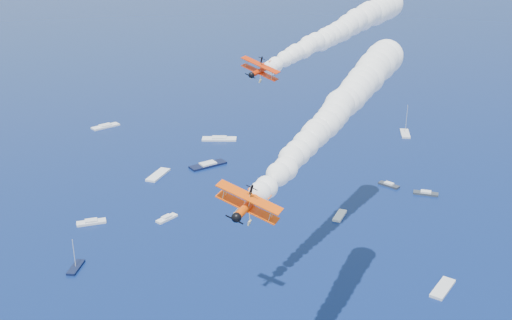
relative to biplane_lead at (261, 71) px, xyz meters
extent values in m
cube|color=silver|center=(48.38, 4.09, -58.87)|extent=(9.87, 8.70, 0.70)
cube|color=#313741|center=(73.87, 53.84, -58.87)|extent=(8.09, 6.55, 0.70)
cube|color=black|center=(-38.09, 39.89, -58.87)|extent=(5.00, 7.55, 0.70)
cube|color=black|center=(10.11, 98.76, -58.87)|extent=(14.67, 8.54, 0.70)
cube|color=white|center=(-11.05, 60.56, -58.87)|extent=(7.18, 5.81, 0.70)
cube|color=white|center=(-23.32, 154.82, -58.87)|extent=(12.73, 8.32, 0.70)
cube|color=#2C303B|center=(65.42, 63.41, -58.87)|extent=(5.76, 7.44, 0.70)
cube|color=silver|center=(-33.12, 64.53, -58.87)|extent=(8.64, 2.93, 0.70)
cube|color=white|center=(40.04, 47.30, -58.87)|extent=(6.86, 7.53, 0.70)
cube|color=silver|center=(97.47, 108.99, -58.87)|extent=(7.66, 11.36, 0.70)
cube|color=white|center=(-8.85, 94.80, -58.87)|extent=(10.02, 11.81, 0.70)
cube|color=white|center=(20.64, 124.96, -58.87)|extent=(14.76, 8.54, 0.70)
camera|label=1|loc=(-31.78, -103.45, 26.00)|focal=42.37mm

